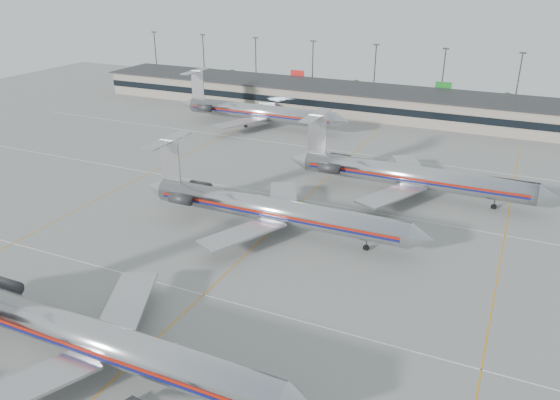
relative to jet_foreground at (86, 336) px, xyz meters
The scene contains 8 objects.
ground 6.46m from the jet_foreground, 54.57° to the left, with size 260.00×260.00×0.00m, color gray.
apron_markings 15.22m from the jet_foreground, 77.55° to the left, with size 160.00×0.15×0.02m, color silver.
terminal 102.52m from the jet_foreground, 88.21° to the left, with size 162.00×17.00×6.25m.
light_mast_row 116.66m from the jet_foreground, 88.43° to the left, with size 163.60×0.40×15.28m.
jet_foreground is the anchor object (origin of this frame).
jet_second_row 32.61m from the jet_foreground, 84.64° to the left, with size 43.39×25.55×11.36m.
jet_third_row 56.24m from the jet_foreground, 71.76° to the left, with size 42.91×26.39×11.73m.
jet_back_row 83.76m from the jet_foreground, 106.06° to the left, with size 42.99×26.44×11.75m.
Camera 1 is at (29.75, -34.13, 34.27)m, focal length 35.00 mm.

